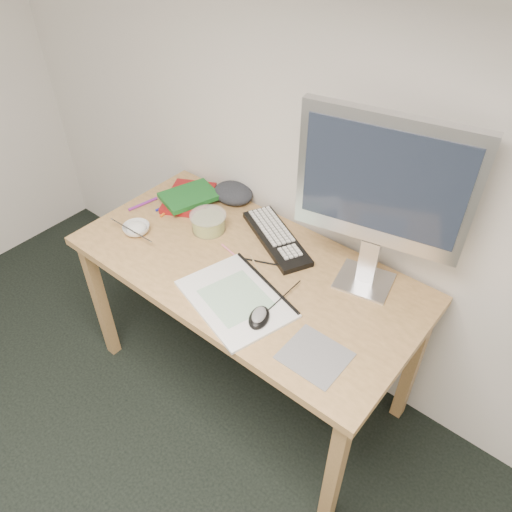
{
  "coord_description": "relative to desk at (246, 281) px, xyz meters",
  "views": [
    {
      "loc": [
        0.97,
        0.33,
        2.06
      ],
      "look_at": [
        0.07,
        1.43,
        0.83
      ],
      "focal_mm": 35.0,
      "sensor_mm": 36.0,
      "label": 1
    }
  ],
  "objects": [
    {
      "name": "desk",
      "position": [
        0.0,
        0.0,
        0.0
      ],
      "size": [
        1.4,
        0.7,
        0.75
      ],
      "color": "tan",
      "rests_on": "ground"
    },
    {
      "name": "mousepad",
      "position": [
        0.46,
        -0.19,
        0.08
      ],
      "size": [
        0.2,
        0.19,
        0.0
      ],
      "primitive_type": "cube",
      "rotation": [
        0.0,
        0.0,
        -0.0
      ],
      "color": "gray",
      "rests_on": "desk"
    },
    {
      "name": "sketchpad",
      "position": [
        0.09,
        -0.17,
        0.09
      ],
      "size": [
        0.47,
        0.39,
        0.01
      ],
      "primitive_type": "cube",
      "rotation": [
        0.0,
        0.0,
        -0.28
      ],
      "color": "white",
      "rests_on": "desk"
    },
    {
      "name": "keyboard",
      "position": [
        -0.0,
        0.2,
        0.09
      ],
      "size": [
        0.43,
        0.31,
        0.02
      ],
      "primitive_type": "cube",
      "rotation": [
        0.0,
        0.0,
        -0.48
      ],
      "color": "black",
      "rests_on": "desk"
    },
    {
      "name": "monitor",
      "position": [
        0.41,
        0.22,
        0.5
      ],
      "size": [
        0.58,
        0.22,
        0.68
      ],
      "rotation": [
        0.0,
        0.0,
        0.21
      ],
      "color": "silver",
      "rests_on": "desk"
    },
    {
      "name": "mouse",
      "position": [
        0.22,
        -0.19,
        0.11
      ],
      "size": [
        0.11,
        0.13,
        0.04
      ],
      "primitive_type": "ellipsoid",
      "rotation": [
        0.0,
        0.0,
        0.37
      ],
      "color": "black",
      "rests_on": "sketchpad"
    },
    {
      "name": "rice_bowl",
      "position": [
        -0.49,
        -0.13,
        0.1
      ],
      "size": [
        0.12,
        0.12,
        0.04
      ],
      "primitive_type": "imported",
      "rotation": [
        0.0,
        0.0,
        -0.05
      ],
      "color": "white",
      "rests_on": "desk"
    },
    {
      "name": "chopsticks",
      "position": [
        -0.48,
        -0.17,
        0.12
      ],
      "size": [
        0.24,
        0.02,
        0.02
      ],
      "primitive_type": "cylinder",
      "rotation": [
        0.0,
        1.57,
        0.02
      ],
      "color": "#BDBDBF",
      "rests_on": "rice_bowl"
    },
    {
      "name": "fruit_tub",
      "position": [
        -0.27,
        0.08,
        0.12
      ],
      "size": [
        0.17,
        0.17,
        0.08
      ],
      "primitive_type": "cylinder",
      "rotation": [
        0.0,
        0.0,
        -0.1
      ],
      "color": "#E9E752",
      "rests_on": "desk"
    },
    {
      "name": "book_red",
      "position": [
        -0.49,
        0.18,
        0.1
      ],
      "size": [
        0.3,
        0.32,
        0.03
      ],
      "primitive_type": "cube",
      "rotation": [
        0.0,
        0.0,
        0.49
      ],
      "color": "maroon",
      "rests_on": "desk"
    },
    {
      "name": "book_green",
      "position": [
        -0.48,
        0.17,
        0.12
      ],
      "size": [
        0.24,
        0.28,
        0.02
      ],
      "primitive_type": "cube",
      "rotation": [
        0.0,
        0.0,
        -0.32
      ],
      "color": "#175F22",
      "rests_on": "book_red"
    },
    {
      "name": "cloth_lump",
      "position": [
        -0.34,
        0.31,
        0.12
      ],
      "size": [
        0.19,
        0.17,
        0.07
      ],
      "primitive_type": "ellipsoid",
      "rotation": [
        0.0,
        0.0,
        0.26
      ],
      "color": "#282B31",
      "rests_on": "desk"
    },
    {
      "name": "pencil_pink",
      "position": [
        -0.06,
        0.02,
        0.09
      ],
      "size": [
        0.19,
        0.05,
        0.01
      ],
      "primitive_type": "cylinder",
      "rotation": [
        0.0,
        1.57,
        -0.2
      ],
      "color": "pink",
      "rests_on": "desk"
    },
    {
      "name": "pencil_tan",
      "position": [
        0.06,
        0.01,
        0.09
      ],
      "size": [
        0.17,
        0.1,
        0.01
      ],
      "primitive_type": "cylinder",
      "rotation": [
        0.0,
        1.57,
        -0.52
      ],
      "color": "tan",
      "rests_on": "desk"
    },
    {
      "name": "pencil_black",
      "position": [
        0.05,
        0.06,
        0.09
      ],
      "size": [
        0.17,
        0.08,
        0.01
      ],
      "primitive_type": "cylinder",
      "rotation": [
        0.0,
        1.57,
        0.41
      ],
      "color": "black",
      "rests_on": "desk"
    },
    {
      "name": "marker_blue",
      "position": [
        -0.53,
        0.08,
        0.09
      ],
      "size": [
        0.04,
        0.12,
        0.01
      ],
      "primitive_type": "cylinder",
      "rotation": [
        0.0,
        1.57,
        1.36
      ],
      "color": "#1D24A0",
      "rests_on": "desk"
    },
    {
      "name": "marker_orange",
      "position": [
        -0.5,
        0.06,
        0.09
      ],
      "size": [
        0.03,
        0.12,
        0.01
      ],
      "primitive_type": "cylinder",
      "rotation": [
        0.0,
        1.57,
        1.73
      ],
      "color": "orange",
      "rests_on": "desk"
    },
    {
      "name": "marker_purple",
      "position": [
        -0.63,
        0.02,
        0.09
      ],
      "size": [
        0.04,
        0.14,
        0.01
      ],
      "primitive_type": "cylinder",
      "rotation": [
        0.0,
        1.57,
        1.38
      ],
      "color": "#7A268D",
      "rests_on": "desk"
    }
  ]
}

